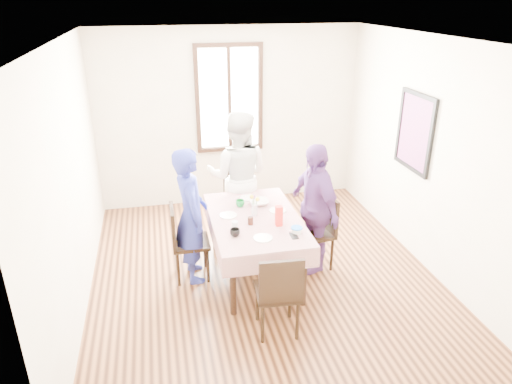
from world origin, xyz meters
TOP-DOWN VIEW (x-y plane):
  - ground at (0.00, 0.00)m, footprint 4.50×4.50m
  - back_wall at (0.00, 2.25)m, footprint 4.00×0.00m
  - right_wall at (2.00, 0.00)m, footprint 0.00×4.50m
  - window_frame at (0.00, 2.23)m, footprint 1.02×0.06m
  - window_pane at (0.00, 2.24)m, footprint 0.90×0.02m
  - art_poster at (1.98, 0.30)m, footprint 0.04×0.76m
  - dining_table at (-0.10, -0.02)m, footprint 0.88×1.47m
  - tablecloth at (-0.10, -0.02)m, footprint 1.00×1.59m
  - chair_left at (-0.83, 0.11)m, footprint 0.42×0.42m
  - chair_right at (0.64, 0.02)m, footprint 0.47×0.47m
  - chair_far at (-0.10, 0.99)m, footprint 0.48×0.48m
  - chair_near at (-0.10, -1.03)m, footprint 0.45×0.45m
  - person_left at (-0.81, 0.11)m, footprint 0.43×0.61m
  - person_far at (-0.10, 0.97)m, footprint 1.02×0.90m
  - person_right at (0.62, 0.02)m, footprint 0.57×0.99m
  - mug_black at (-0.39, -0.41)m, footprint 0.11×0.11m
  - mug_flag at (0.15, -0.15)m, footprint 0.11×0.11m
  - mug_green at (-0.21, 0.31)m, footprint 0.11×0.11m
  - serving_bowl at (0.03, 0.31)m, footprint 0.23×0.23m
  - juice_carton at (0.12, -0.27)m, footprint 0.07×0.07m
  - butter_tub at (0.26, -0.47)m, footprint 0.11×0.11m
  - jam_jar at (-0.18, -0.18)m, footprint 0.06×0.06m
  - drinking_glass at (-0.37, -0.27)m, footprint 0.07×0.07m
  - smartphone at (0.21, -0.54)m, footprint 0.07×0.14m
  - flower_vase at (-0.09, 0.04)m, footprint 0.07×0.07m
  - plate_left at (-0.38, 0.09)m, footprint 0.20×0.20m
  - plate_right at (0.20, 0.09)m, footprint 0.20×0.20m
  - plate_far at (-0.07, 0.52)m, footprint 0.20×0.20m
  - plate_near at (-0.12, -0.52)m, footprint 0.20×0.20m
  - butter_lid at (0.26, -0.47)m, footprint 0.12×0.12m
  - flower_bunch at (-0.09, 0.04)m, footprint 0.09×0.09m

SIDE VIEW (x-z plane):
  - ground at x=0.00m, z-range 0.00..0.00m
  - dining_table at x=-0.10m, z-range 0.00..0.75m
  - chair_left at x=-0.83m, z-range 0.00..0.91m
  - chair_right at x=0.64m, z-range 0.00..0.91m
  - chair_far at x=-0.10m, z-range 0.00..0.91m
  - chair_near at x=-0.10m, z-range 0.00..0.91m
  - tablecloth at x=-0.10m, z-range 0.75..0.76m
  - smartphone at x=0.21m, z-range 0.76..0.77m
  - plate_left at x=-0.38m, z-range 0.76..0.77m
  - plate_right at x=0.20m, z-range 0.76..0.77m
  - plate_far at x=-0.07m, z-range 0.76..0.77m
  - plate_near at x=-0.12m, z-range 0.76..0.77m
  - person_right at x=0.62m, z-range 0.00..1.58m
  - butter_tub at x=0.26m, z-range 0.76..0.82m
  - serving_bowl at x=0.03m, z-range 0.76..0.82m
  - person_left at x=-0.81m, z-range 0.00..1.60m
  - mug_flag at x=0.15m, z-range 0.76..0.84m
  - mug_green at x=-0.21m, z-range 0.76..0.84m
  - mug_black at x=-0.39m, z-range 0.76..0.85m
  - jam_jar at x=-0.18m, z-range 0.76..0.85m
  - drinking_glass at x=-0.37m, z-range 0.76..0.86m
  - butter_lid at x=0.26m, z-range 0.82..0.83m
  - flower_vase at x=-0.09m, z-range 0.76..0.90m
  - juice_carton at x=0.12m, z-range 0.76..0.99m
  - person_far at x=-0.10m, z-range 0.00..1.76m
  - flower_bunch at x=-0.09m, z-range 0.90..1.00m
  - back_wall at x=0.00m, z-range -0.65..3.35m
  - right_wall at x=2.00m, z-range -0.90..3.60m
  - art_poster at x=1.98m, z-range 1.07..2.03m
  - window_frame at x=0.00m, z-range 0.84..2.46m
  - window_pane at x=0.00m, z-range 0.90..2.40m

